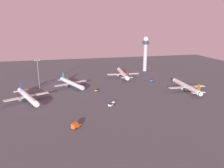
% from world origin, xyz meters
% --- Properties ---
extents(ground_plane, '(416.00, 416.00, 0.00)m').
position_xyz_m(ground_plane, '(0.00, 0.00, 0.00)').
color(ground_plane, '#4C4C51').
extents(control_tower, '(8.00, 8.00, 40.09)m').
position_xyz_m(control_tower, '(63.46, 98.87, 23.10)').
color(control_tower, '#A8A8B2').
rests_on(control_tower, ground).
extents(airplane_far_stand, '(31.57, 40.60, 10.42)m').
position_xyz_m(airplane_far_stand, '(67.52, 16.73, 3.94)').
color(airplane_far_stand, silver).
rests_on(airplane_far_stand, ground).
extents(airplane_taxiway_distant, '(30.02, 38.00, 10.33)m').
position_xyz_m(airplane_taxiway_distant, '(-57.60, 21.02, 3.90)').
color(airplane_taxiway_distant, silver).
rests_on(airplane_taxiway_distant, ground).
extents(airplane_mid_apron, '(28.90, 36.55, 9.98)m').
position_xyz_m(airplane_mid_apron, '(-25.25, 50.10, 3.77)').
color(airplane_mid_apron, silver).
rests_on(airplane_mid_apron, ground).
extents(airplane_terminal_side, '(33.52, 43.04, 11.04)m').
position_xyz_m(airplane_terminal_side, '(28.86, 72.96, 4.17)').
color(airplane_terminal_side, silver).
rests_on(airplane_terminal_side, ground).
extents(catering_truck, '(5.67, 5.64, 3.05)m').
position_xyz_m(catering_truck, '(-26.43, -27.11, 1.58)').
color(catering_truck, '#D85919').
rests_on(catering_truck, ground).
extents(fuel_truck, '(5.86, 6.01, 2.35)m').
position_xyz_m(fuel_truck, '(-0.45, -0.37, 1.37)').
color(fuel_truck, white).
rests_on(fuel_truck, ground).
extents(pushback_tug, '(3.56, 3.15, 2.05)m').
position_xyz_m(pushback_tug, '(-5.66, 32.87, 1.07)').
color(pushback_tug, yellow).
rests_on(pushback_tug, ground).
extents(maintenance_van, '(4.42, 4.18, 2.25)m').
position_xyz_m(maintenance_van, '(52.57, 52.22, 1.18)').
color(maintenance_van, '#3372BF').
rests_on(maintenance_van, ground).
extents(apron_light_west, '(4.80, 0.90, 25.51)m').
position_xyz_m(apron_light_west, '(-52.07, 51.82, 14.59)').
color(apron_light_west, slate).
rests_on(apron_light_west, ground).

